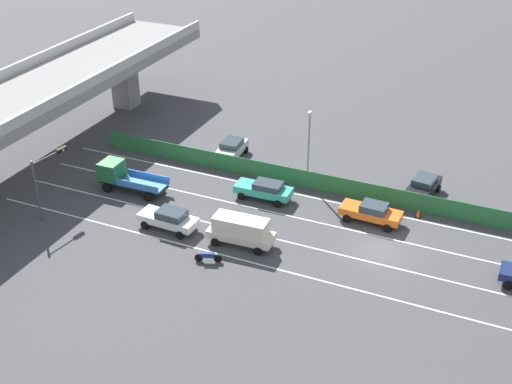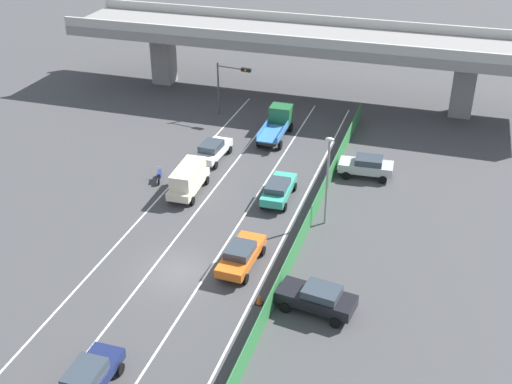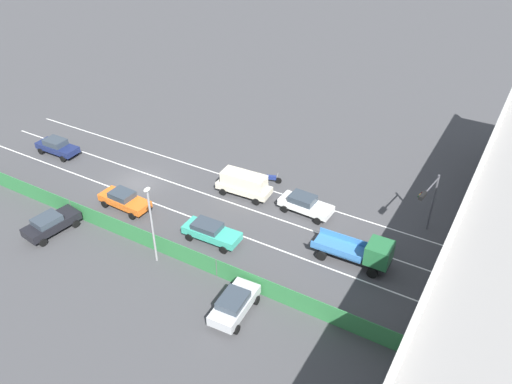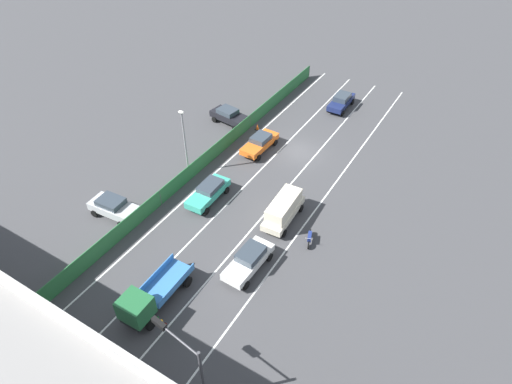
# 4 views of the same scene
# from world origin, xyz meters

# --- Properties ---
(ground_plane) EXTENTS (300.00, 300.00, 0.00)m
(ground_plane) POSITION_xyz_m (0.00, 0.00, 0.00)
(ground_plane) COLOR #424244
(lane_line_left_edge) EXTENTS (0.14, 47.91, 0.01)m
(lane_line_left_edge) POSITION_xyz_m (-5.18, 5.95, 0.00)
(lane_line_left_edge) COLOR silver
(lane_line_left_edge) RESTS_ON ground
(lane_line_mid_left) EXTENTS (0.14, 47.91, 0.01)m
(lane_line_mid_left) POSITION_xyz_m (-1.73, 5.95, 0.00)
(lane_line_mid_left) COLOR silver
(lane_line_mid_left) RESTS_ON ground
(lane_line_mid_right) EXTENTS (0.14, 47.91, 0.01)m
(lane_line_mid_right) POSITION_xyz_m (1.73, 5.95, 0.00)
(lane_line_mid_right) COLOR silver
(lane_line_mid_right) RESTS_ON ground
(lane_line_right_edge) EXTENTS (0.14, 47.91, 0.01)m
(lane_line_right_edge) POSITION_xyz_m (5.18, 5.95, 0.00)
(lane_line_right_edge) COLOR silver
(lane_line_right_edge) RESTS_ON ground
(green_fence) EXTENTS (0.10, 44.01, 1.57)m
(green_fence) POSITION_xyz_m (6.58, 5.95, 0.79)
(green_fence) COLOR #2D753D
(green_fence) RESTS_ON ground
(car_sedan_white) EXTENTS (2.10, 4.66, 1.62)m
(car_sedan_white) POSITION_xyz_m (-3.66, 15.39, 0.90)
(car_sedan_white) COLOR white
(car_sedan_white) RESTS_ON ground
(car_taxi_orange) EXTENTS (2.10, 4.75, 1.58)m
(car_taxi_orange) POSITION_xyz_m (3.50, 1.71, 0.88)
(car_taxi_orange) COLOR orange
(car_taxi_orange) RESTS_ON ground
(car_taxi_teal) EXTENTS (2.04, 4.72, 1.55)m
(car_taxi_teal) POSITION_xyz_m (3.41, 10.61, 0.88)
(car_taxi_teal) COLOR teal
(car_taxi_teal) RESTS_ON ground
(car_sedan_navy) EXTENTS (1.98, 4.57, 1.64)m
(car_sedan_navy) POSITION_xyz_m (-0.16, -10.49, 0.90)
(car_sedan_navy) COLOR navy
(car_sedan_navy) RESTS_ON ground
(car_van_cream) EXTENTS (2.18, 4.98, 2.19)m
(car_van_cream) POSITION_xyz_m (-3.36, 9.54, 1.24)
(car_van_cream) COLOR beige
(car_van_cream) RESTS_ON ground
(flatbed_truck_blue) EXTENTS (2.29, 5.89, 2.38)m
(flatbed_truck_blue) POSITION_xyz_m (0.11, 22.07, 1.23)
(flatbed_truck_blue) COLOR black
(flatbed_truck_blue) RESTS_ON ground
(motorcycle) EXTENTS (0.85, 1.87, 0.93)m
(motorcycle) POSITION_xyz_m (-6.32, 10.69, 0.46)
(motorcycle) COLOR black
(motorcycle) RESTS_ON ground
(parked_sedan_dark) EXTENTS (4.65, 2.53, 1.65)m
(parked_sedan_dark) POSITION_xyz_m (9.01, -1.05, 0.92)
(parked_sedan_dark) COLOR black
(parked_sedan_dark) RESTS_ON ground
(parked_wagon_silver) EXTENTS (4.31, 2.26, 1.67)m
(parked_wagon_silver) POSITION_xyz_m (9.02, 16.31, 0.94)
(parked_wagon_silver) COLOR #B2B5B7
(parked_wagon_silver) RESTS_ON ground
(traffic_light) EXTENTS (3.53, 0.79, 5.17)m
(traffic_light) POSITION_xyz_m (-5.47, 24.82, 3.69)
(traffic_light) COLOR #47474C
(traffic_light) RESTS_ON ground
(street_lamp) EXTENTS (0.60, 0.36, 6.56)m
(street_lamp) POSITION_xyz_m (7.42, 8.37, 4.03)
(street_lamp) COLOR gray
(street_lamp) RESTS_ON ground
(traffic_cone) EXTENTS (0.47, 0.47, 0.67)m
(traffic_cone) POSITION_xyz_m (5.70, -1.47, 0.31)
(traffic_cone) COLOR orange
(traffic_cone) RESTS_ON ground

